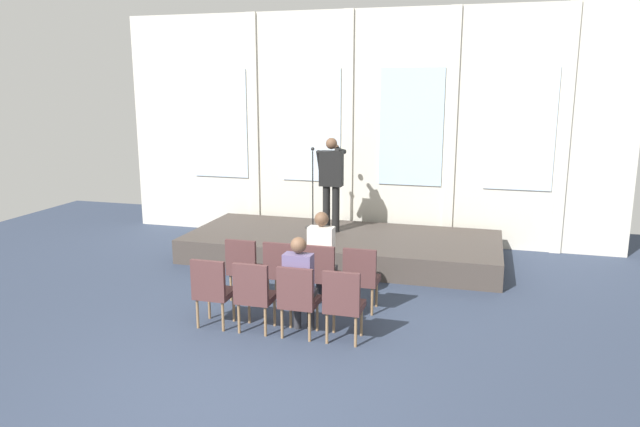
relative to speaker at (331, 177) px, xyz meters
name	(u,v)px	position (x,y,z in m)	size (l,w,h in m)	color
ground_plane	(232,386)	(0.28, -5.20, -1.45)	(16.75, 16.75, 0.00)	#2D384C
rear_partition	(363,128)	(0.32, 1.24, 0.83)	(10.13, 0.14, 4.56)	beige
stage_platform	(342,247)	(0.28, -0.25, -1.23)	(5.63, 2.38, 0.43)	#3F3833
speaker	(331,177)	(0.00, 0.00, 0.00)	(0.50, 0.69, 1.75)	black
mic_stand	(313,211)	(-0.39, 0.12, -0.68)	(0.28, 0.28, 1.55)	black
chair_r0_c0	(244,265)	(-0.60, -2.76, -0.92)	(0.46, 0.44, 0.94)	olive
chair_r0_c1	(282,268)	(-0.01, -2.76, -0.92)	(0.46, 0.44, 0.94)	olive
chair_r0_c2	(321,272)	(0.57, -2.76, -0.92)	(0.46, 0.44, 0.94)	olive
audience_r0_c2	(322,254)	(0.57, -2.68, -0.68)	(0.36, 0.39, 1.39)	#2D2D33
chair_r0_c3	(361,275)	(1.15, -2.76, -0.92)	(0.46, 0.44, 0.94)	olive
chair_r1_c0	(212,288)	(-0.60, -3.81, -0.92)	(0.46, 0.44, 0.94)	olive
chair_r1_c1	(254,292)	(-0.01, -3.81, -0.92)	(0.46, 0.44, 0.94)	olive
chair_r1_c2	(298,297)	(0.57, -3.81, -0.92)	(0.46, 0.44, 0.94)	olive
audience_r1_c2	(300,281)	(0.57, -3.73, -0.73)	(0.36, 0.39, 1.29)	#2D2D33
chair_r1_c3	(343,301)	(1.15, -3.81, -0.92)	(0.46, 0.44, 0.94)	olive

